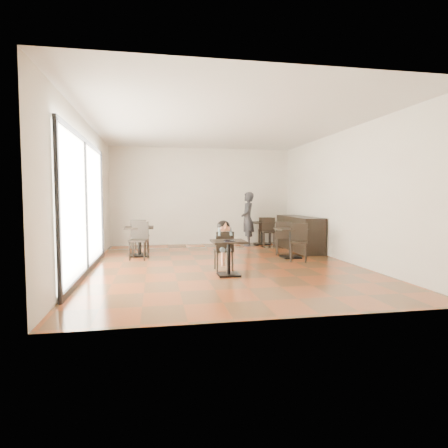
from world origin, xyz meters
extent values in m
cube|color=brown|center=(0.00, 0.00, 0.00)|extent=(6.00, 8.00, 0.01)
cube|color=silver|center=(0.00, 0.00, 3.20)|extent=(6.00, 8.00, 0.01)
cube|color=silver|center=(0.00, 4.00, 1.60)|extent=(6.00, 0.01, 3.20)
cube|color=silver|center=(0.00, -4.00, 1.60)|extent=(6.00, 0.01, 3.20)
cube|color=silver|center=(-3.00, 0.00, 1.60)|extent=(0.01, 8.00, 3.20)
cube|color=silver|center=(3.00, 0.00, 1.60)|extent=(0.01, 8.00, 3.20)
cube|color=white|center=(-2.97, -0.50, 1.40)|extent=(0.04, 4.50, 2.60)
cylinder|color=black|center=(-0.13, -1.33, 0.71)|extent=(0.24, 0.24, 0.01)
imported|color=#323237|center=(1.38, 3.24, 0.87)|extent=(0.53, 0.70, 1.74)
cube|color=black|center=(2.65, 2.00, 0.50)|extent=(0.60, 2.40, 1.00)
camera|label=1|loc=(-1.56, -8.49, 1.55)|focal=30.00mm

